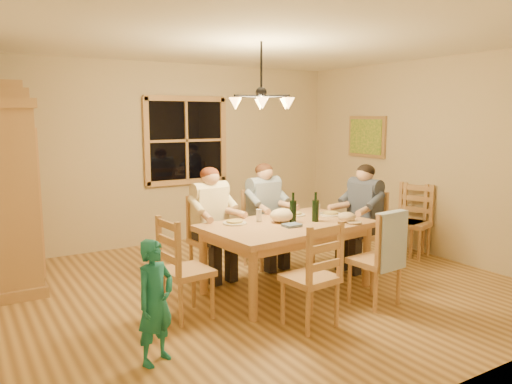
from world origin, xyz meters
TOP-DOWN VIEW (x-y plane):
  - floor at (0.00, 0.00)m, footprint 5.50×5.50m
  - ceiling at (0.00, 0.00)m, footprint 5.50×5.00m
  - wall_back at (0.00, 2.50)m, footprint 5.50×0.02m
  - wall_right at (2.75, 0.00)m, footprint 0.02×5.00m
  - window at (0.20, 2.47)m, footprint 1.30×0.06m
  - painting at (2.71, 1.20)m, footprint 0.06×0.78m
  - chandelier at (-0.00, 0.00)m, footprint 0.77×0.68m
  - armoire at (-2.42, 1.60)m, footprint 0.66×1.40m
  - dining_table at (0.20, -0.22)m, footprint 1.90×1.27m
  - chair_far_left at (-0.33, 0.58)m, footprint 0.48×0.46m
  - chair_far_right at (0.47, 0.66)m, footprint 0.48×0.46m
  - chair_near_left at (-0.17, -1.11)m, footprint 0.48×0.46m
  - chair_near_right at (0.73, -1.03)m, footprint 0.48×0.46m
  - chair_end_left at (-1.05, -0.34)m, footprint 0.46×0.48m
  - chair_end_right at (1.45, -0.10)m, footprint 0.46×0.48m
  - adult_woman at (-0.33, 0.58)m, footprint 0.42×0.45m
  - adult_plaid_man at (0.47, 0.66)m, footprint 0.42×0.45m
  - adult_slate_man at (1.45, -0.10)m, footprint 0.45×0.42m
  - towel at (0.75, -1.22)m, footprint 0.39×0.14m
  - wine_bottle_a at (0.29, -0.20)m, footprint 0.08×0.08m
  - wine_bottle_b at (0.52, -0.31)m, footprint 0.08×0.08m
  - plate_woman at (-0.31, 0.04)m, footprint 0.26×0.26m
  - plate_plaid at (0.51, 0.08)m, footprint 0.26×0.26m
  - plate_slate at (0.89, -0.12)m, footprint 0.26×0.26m
  - wine_glass_a at (-0.03, 0.00)m, footprint 0.06×0.06m
  - wine_glass_b at (0.75, -0.06)m, footprint 0.06×0.06m
  - cap at (0.80, -0.52)m, footprint 0.20×0.20m
  - napkin at (0.14, -0.39)m, footprint 0.19×0.16m
  - cloth_bundle at (0.18, -0.15)m, footprint 0.28×0.22m
  - child at (-1.62, -1.04)m, footprint 0.43×0.37m
  - chair_spare_front at (2.45, -0.01)m, footprint 0.54×0.55m
  - chair_spare_back at (2.45, 0.10)m, footprint 0.51×0.53m

SIDE VIEW (x-z plane):
  - floor at x=0.00m, z-range 0.00..0.00m
  - chair_far_left at x=-0.33m, z-range -0.19..0.80m
  - chair_far_right at x=0.47m, z-range -0.19..0.80m
  - chair_near_left at x=-0.17m, z-range -0.19..0.80m
  - chair_near_right at x=0.73m, z-range -0.19..0.80m
  - chair_end_left at x=-1.05m, z-range -0.19..0.80m
  - chair_end_right at x=1.45m, z-range -0.19..0.80m
  - chair_spare_front at x=2.45m, z-range -0.19..0.80m
  - chair_spare_back at x=2.45m, z-range -0.19..0.80m
  - child at x=-1.62m, z-range 0.00..0.99m
  - dining_table at x=0.20m, z-range 0.28..1.04m
  - towel at x=0.75m, z-range 0.41..0.99m
  - plate_woman at x=-0.31m, z-range 0.76..0.78m
  - plate_plaid at x=0.51m, z-range 0.76..0.78m
  - plate_slate at x=0.89m, z-range 0.76..0.78m
  - napkin at x=0.14m, z-range 0.76..0.79m
  - cap at x=0.80m, z-range 0.76..0.87m
  - wine_glass_a at x=-0.03m, z-range 0.76..0.90m
  - wine_glass_b at x=0.75m, z-range 0.76..0.90m
  - cloth_bundle at x=0.18m, z-range 0.76..0.91m
  - adult_woman at x=-0.33m, z-range 0.40..1.28m
  - adult_plaid_man at x=0.47m, z-range 0.40..1.28m
  - adult_slate_man at x=1.45m, z-range 0.40..1.28m
  - wine_bottle_a at x=0.29m, z-range 0.76..1.09m
  - wine_bottle_b at x=0.52m, z-range 0.76..1.09m
  - armoire at x=-2.42m, z-range -0.09..2.21m
  - wall_back at x=0.00m, z-range 0.00..2.70m
  - wall_right at x=2.75m, z-range 0.00..2.70m
  - window at x=0.20m, z-range 0.90..2.20m
  - painting at x=2.71m, z-range 1.28..1.92m
  - chandelier at x=0.00m, z-range 1.72..2.43m
  - ceiling at x=0.00m, z-range 2.69..2.71m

